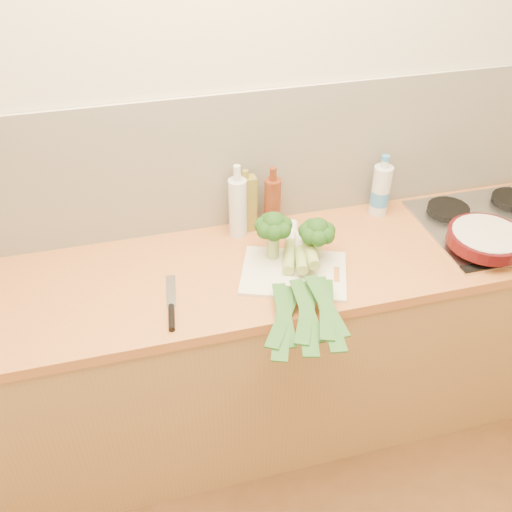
# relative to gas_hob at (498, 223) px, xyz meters

# --- Properties ---
(room_shell) EXTENTS (3.50, 3.50, 3.50)m
(room_shell) POSITION_rel_gas_hob_xyz_m (-1.02, 0.29, 0.26)
(room_shell) COLOR beige
(room_shell) RESTS_ON ground
(counter) EXTENTS (3.20, 0.62, 0.90)m
(counter) POSITION_rel_gas_hob_xyz_m (-1.02, 0.00, -0.46)
(counter) COLOR #A97846
(counter) RESTS_ON ground
(gas_hob) EXTENTS (0.58, 0.50, 0.04)m
(gas_hob) POSITION_rel_gas_hob_xyz_m (0.00, 0.00, 0.00)
(gas_hob) COLOR silver
(gas_hob) RESTS_ON counter
(chopping_board) EXTENTS (0.44, 0.39, 0.01)m
(chopping_board) POSITION_rel_gas_hob_xyz_m (-0.88, -0.08, -0.01)
(chopping_board) COLOR beige
(chopping_board) RESTS_ON counter
(broccoli_left) EXTENTS (0.14, 0.14, 0.19)m
(broccoli_left) POSITION_rel_gas_hob_xyz_m (-0.92, 0.02, 0.13)
(broccoli_left) COLOR #8BA460
(broccoli_left) RESTS_ON chopping_board
(broccoli_right) EXTENTS (0.13, 0.13, 0.17)m
(broccoli_right) POSITION_rel_gas_hob_xyz_m (-0.78, -0.03, 0.11)
(broccoli_right) COLOR #8BA460
(broccoli_right) RESTS_ON chopping_board
(leek_front) EXTENTS (0.31, 0.69, 0.04)m
(leek_front) POSITION_rel_gas_hob_xyz_m (-0.90, -0.08, 0.02)
(leek_front) COLOR white
(leek_front) RESTS_ON chopping_board
(leek_mid) EXTENTS (0.21, 0.61, 0.04)m
(leek_mid) POSITION_rel_gas_hob_xyz_m (-0.87, -0.16, 0.04)
(leek_mid) COLOR white
(leek_mid) RESTS_ON chopping_board
(leek_back) EXTENTS (0.16, 0.64, 0.04)m
(leek_back) POSITION_rel_gas_hob_xyz_m (-0.82, -0.15, 0.06)
(leek_back) COLOR white
(leek_back) RESTS_ON chopping_board
(chefs_knife) EXTENTS (0.06, 0.29, 0.02)m
(chefs_knife) POSITION_rel_gas_hob_xyz_m (-1.33, -0.17, -0.01)
(chefs_knife) COLOR silver
(chefs_knife) RESTS_ON counter
(skillet) EXTENTS (0.40, 0.28, 0.05)m
(skillet) POSITION_rel_gas_hob_xyz_m (-0.15, -0.14, 0.05)
(skillet) COLOR #430B0E
(skillet) RESTS_ON gas_hob
(oil_tin) EXTENTS (0.08, 0.05, 0.26)m
(oil_tin) POSITION_rel_gas_hob_xyz_m (-0.97, 0.24, 0.10)
(oil_tin) COLOR olive
(oil_tin) RESTS_ON counter
(glass_bottle) EXTENTS (0.07, 0.07, 0.30)m
(glass_bottle) POSITION_rel_gas_hob_xyz_m (-1.01, 0.22, 0.11)
(glass_bottle) COLOR silver
(glass_bottle) RESTS_ON counter
(amber_bottle) EXTENTS (0.06, 0.06, 0.28)m
(amber_bottle) POSITION_rel_gas_hob_xyz_m (-0.88, 0.21, 0.10)
(amber_bottle) COLOR #5F2512
(amber_bottle) RESTS_ON counter
(water_bottle) EXTENTS (0.08, 0.08, 0.24)m
(water_bottle) POSITION_rel_gas_hob_xyz_m (-0.42, 0.22, 0.09)
(water_bottle) COLOR silver
(water_bottle) RESTS_ON counter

